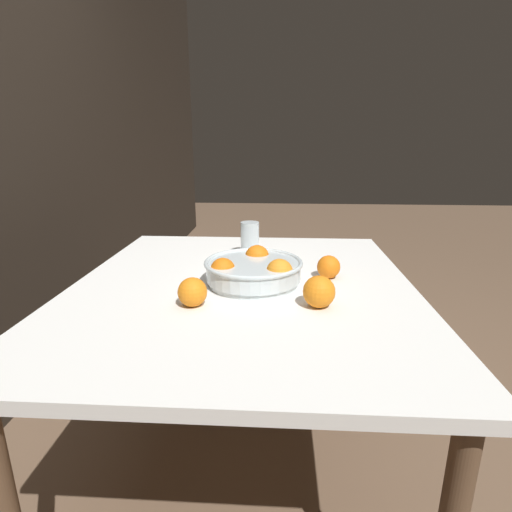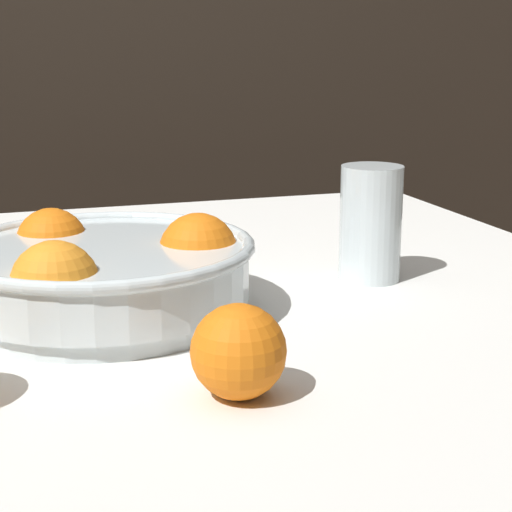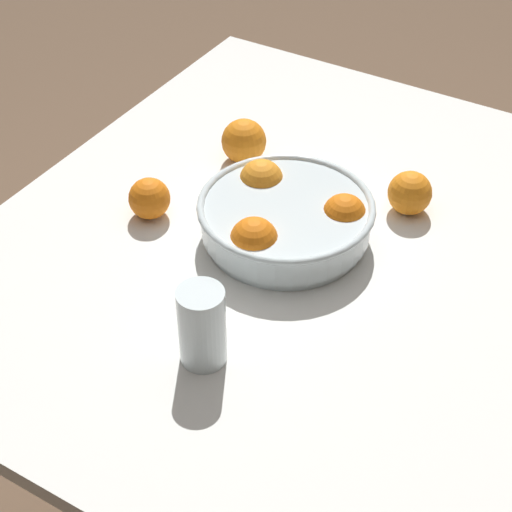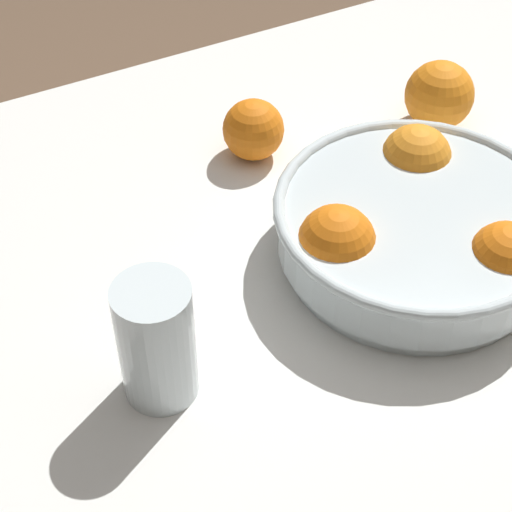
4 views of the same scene
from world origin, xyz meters
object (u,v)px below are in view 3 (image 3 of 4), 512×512
(juice_glass, at_px, (204,329))
(orange_loose_near_bowl, at_px, (244,141))
(fruit_bowl, at_px, (285,218))
(orange_loose_front, at_px, (410,193))
(orange_loose_aside, at_px, (149,198))

(juice_glass, relative_size, orange_loose_near_bowl, 1.51)
(fruit_bowl, distance_m, juice_glass, 0.29)
(orange_loose_front, height_order, orange_loose_aside, orange_loose_front)
(fruit_bowl, bearing_deg, orange_loose_aside, -74.12)
(orange_loose_front, bearing_deg, orange_loose_aside, -57.58)
(fruit_bowl, distance_m, orange_loose_front, 0.22)
(orange_loose_near_bowl, height_order, orange_loose_front, orange_loose_near_bowl)
(orange_loose_front, bearing_deg, fruit_bowl, -40.24)
(fruit_bowl, relative_size, orange_loose_aside, 4.07)
(orange_loose_aside, bearing_deg, fruit_bowl, 105.88)
(juice_glass, bearing_deg, orange_loose_aside, -131.05)
(orange_loose_near_bowl, relative_size, orange_loose_aside, 1.16)
(juice_glass, bearing_deg, orange_loose_near_bowl, -154.87)
(fruit_bowl, bearing_deg, juice_glass, 6.91)
(fruit_bowl, xyz_separation_m, orange_loose_near_bowl, (-0.16, -0.17, -0.00))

